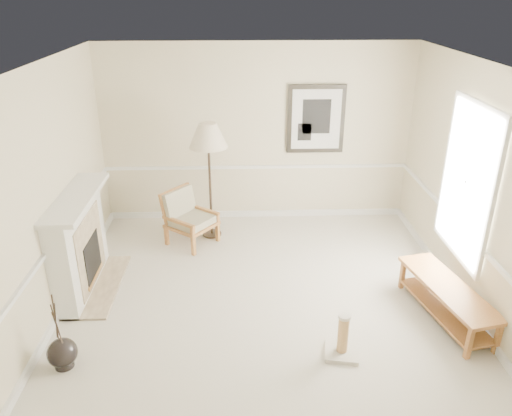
{
  "coord_description": "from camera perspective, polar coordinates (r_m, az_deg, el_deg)",
  "views": [
    {
      "loc": [
        -0.28,
        -5.09,
        3.67
      ],
      "look_at": [
        -0.08,
        0.7,
        1.07
      ],
      "focal_mm": 35.0,
      "sensor_mm": 36.0,
      "label": 1
    }
  ],
  "objects": [
    {
      "name": "ground",
      "position": [
        6.28,
        0.97,
        -11.55
      ],
      "size": [
        5.5,
        5.5,
        0.0
      ],
      "primitive_type": "plane",
      "color": "silver",
      "rests_on": "ground"
    },
    {
      "name": "room",
      "position": [
        5.49,
        2.5,
        4.99
      ],
      "size": [
        5.04,
        5.54,
        2.92
      ],
      "color": "beige",
      "rests_on": "ground"
    },
    {
      "name": "armchair",
      "position": [
        7.69,
        -7.92,
        -0.78
      ],
      "size": [
        0.92,
        0.91,
        0.84
      ],
      "rotation": [
        0.0,
        0.0,
        0.91
      ],
      "color": "#A46D35",
      "rests_on": "ground"
    },
    {
      "name": "floor_lamp",
      "position": [
        7.45,
        -5.48,
        7.89
      ],
      "size": [
        0.71,
        0.71,
        1.82
      ],
      "rotation": [
        0.0,
        0.0,
        0.28
      ],
      "color": "black",
      "rests_on": "ground"
    },
    {
      "name": "fireplace",
      "position": [
        6.77,
        -19.54,
        -3.9
      ],
      "size": [
        0.64,
        1.64,
        1.31
      ],
      "color": "white",
      "rests_on": "ground"
    },
    {
      "name": "scratching_post",
      "position": [
        5.63,
        9.84,
        -14.83
      ],
      "size": [
        0.41,
        0.41,
        0.5
      ],
      "rotation": [
        0.0,
        0.0,
        -0.17
      ],
      "color": "beige",
      "rests_on": "ground"
    },
    {
      "name": "floor_vase",
      "position": [
        5.76,
        -21.25,
        -15.24
      ],
      "size": [
        0.31,
        0.31,
        0.91
      ],
      "rotation": [
        0.0,
        0.0,
        0.17
      ],
      "color": "black",
      "rests_on": "ground"
    },
    {
      "name": "bench",
      "position": [
        6.4,
        20.96,
        -9.43
      ],
      "size": [
        0.77,
        1.6,
        0.44
      ],
      "rotation": [
        0.0,
        0.0,
        0.21
      ],
      "color": "#A46D35",
      "rests_on": "ground"
    }
  ]
}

